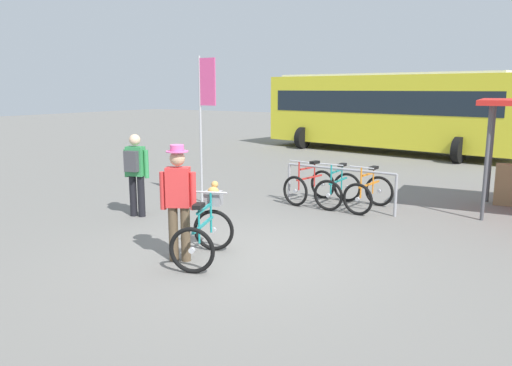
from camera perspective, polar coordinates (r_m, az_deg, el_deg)
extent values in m
plane|color=slate|center=(7.79, -1.67, -8.13)|extent=(80.00, 80.00, 0.00)
cylinder|color=#99999E|center=(11.31, 3.79, 0.04)|extent=(0.06, 0.06, 0.85)
cylinder|color=#99999E|center=(10.30, 15.59, -1.39)|extent=(0.06, 0.06, 0.85)
cylinder|color=#99999E|center=(10.67, 9.48, 1.59)|extent=(2.45, 0.14, 0.05)
torus|color=black|center=(11.69, 7.57, -0.16)|extent=(0.66, 0.18, 0.66)
cylinder|color=#B7B7BC|center=(11.69, 7.57, -0.16)|extent=(0.09, 0.07, 0.08)
torus|color=black|center=(10.88, 4.48, -0.90)|extent=(0.66, 0.18, 0.66)
cylinder|color=#B7B7BC|center=(10.88, 4.48, -0.90)|extent=(0.09, 0.07, 0.08)
cube|color=red|center=(11.24, 6.11, 0.61)|extent=(0.20, 0.91, 0.04)
cube|color=red|center=(11.16, 5.98, 1.71)|extent=(0.14, 0.61, 0.04)
cylinder|color=red|center=(11.37, 6.66, 0.97)|extent=(0.03, 0.03, 0.55)
cube|color=black|center=(11.33, 6.69, 2.35)|extent=(0.16, 0.26, 0.06)
cylinder|color=red|center=(10.92, 4.90, 0.81)|extent=(0.03, 0.03, 0.63)
cylinder|color=#B7B7BC|center=(10.87, 4.93, 2.45)|extent=(0.52, 0.12, 0.03)
torus|color=black|center=(11.43, 10.31, -0.48)|extent=(0.66, 0.09, 0.66)
cylinder|color=#B7B7BC|center=(11.43, 10.31, -0.48)|extent=(0.08, 0.06, 0.08)
torus|color=black|center=(10.51, 8.20, -1.39)|extent=(0.66, 0.09, 0.66)
cylinder|color=#B7B7BC|center=(10.51, 8.20, -1.39)|extent=(0.08, 0.06, 0.08)
cube|color=teal|center=(10.93, 9.34, 0.24)|extent=(0.04, 0.92, 0.04)
cube|color=teal|center=(10.84, 9.27, 1.37)|extent=(0.04, 0.61, 0.04)
cylinder|color=teal|center=(11.09, 9.72, 0.64)|extent=(0.03, 0.03, 0.55)
cube|color=black|center=(11.04, 9.76, 2.04)|extent=(0.12, 0.24, 0.06)
cylinder|color=teal|center=(10.56, 8.52, 0.40)|extent=(0.03, 0.03, 0.63)
cylinder|color=#B7B7BC|center=(10.51, 8.57, 2.09)|extent=(0.52, 0.03, 0.03)
torus|color=black|center=(11.16, 13.81, -0.89)|extent=(0.67, 0.15, 0.66)
cylinder|color=#B7B7BC|center=(11.16, 13.81, -0.89)|extent=(0.09, 0.07, 0.08)
torus|color=black|center=(10.25, 11.47, -1.81)|extent=(0.67, 0.15, 0.66)
cylinder|color=#B7B7BC|center=(10.25, 11.47, -1.81)|extent=(0.09, 0.07, 0.08)
cube|color=orange|center=(10.66, 12.74, -0.15)|extent=(0.12, 0.92, 0.04)
cube|color=orange|center=(10.57, 12.67, 1.01)|extent=(0.09, 0.61, 0.04)
cylinder|color=orange|center=(10.81, 13.17, 0.25)|extent=(0.03, 0.03, 0.55)
cube|color=black|center=(10.77, 13.23, 1.69)|extent=(0.14, 0.25, 0.06)
cylinder|color=orange|center=(10.30, 11.84, 0.02)|extent=(0.03, 0.03, 0.63)
cylinder|color=#B7B7BC|center=(10.24, 11.90, 1.75)|extent=(0.52, 0.08, 0.03)
torus|color=black|center=(6.99, -7.30, -7.60)|extent=(0.64, 0.28, 0.66)
cylinder|color=#B7B7BC|center=(6.99, -7.30, -7.60)|extent=(0.10, 0.08, 0.08)
torus|color=black|center=(7.91, -4.85, -5.36)|extent=(0.64, 0.28, 0.66)
cylinder|color=#B7B7BC|center=(7.91, -4.85, -5.36)|extent=(0.10, 0.08, 0.08)
cube|color=teal|center=(7.39, -6.03, -4.74)|extent=(0.35, 0.87, 0.04)
cube|color=teal|center=(7.37, -5.94, -2.96)|extent=(0.25, 0.59, 0.04)
cylinder|color=teal|center=(7.20, -6.49, -4.73)|extent=(0.03, 0.03, 0.55)
cube|color=black|center=(7.14, -6.54, -2.61)|extent=(0.20, 0.27, 0.06)
cylinder|color=teal|center=(7.72, -5.15, -3.35)|extent=(0.03, 0.03, 0.63)
cylinder|color=#B7B7BC|center=(7.65, -5.19, -1.06)|extent=(0.50, 0.21, 0.03)
cube|color=gray|center=(7.81, -4.86, -1.72)|extent=(0.31, 0.28, 0.22)
ellipsoid|color=tan|center=(7.79, -4.87, -1.00)|extent=(0.22, 0.21, 0.16)
sphere|color=tan|center=(7.84, -4.71, -0.16)|extent=(0.11, 0.11, 0.11)
cylinder|color=brown|center=(7.48, -8.01, -5.75)|extent=(0.14, 0.14, 0.82)
cylinder|color=brown|center=(7.51, -9.36, -5.71)|extent=(0.14, 0.14, 0.82)
cube|color=red|center=(7.33, -8.84, -0.47)|extent=(0.39, 0.34, 0.58)
cylinder|color=red|center=(7.28, -7.16, -0.91)|extent=(0.09, 0.09, 0.55)
cylinder|color=red|center=(7.37, -10.53, -0.86)|extent=(0.09, 0.09, 0.55)
sphere|color=tan|center=(7.26, -8.93, 2.78)|extent=(0.22, 0.22, 0.22)
cylinder|color=#E05999|center=(7.25, -8.96, 3.56)|extent=(0.32, 0.32, 0.02)
cylinder|color=#E05999|center=(7.24, -8.97, 3.96)|extent=(0.20, 0.20, 0.09)
cylinder|color=black|center=(10.27, -13.78, -1.42)|extent=(0.14, 0.14, 0.82)
cylinder|color=black|center=(10.18, -12.90, -1.49)|extent=(0.14, 0.14, 0.82)
cube|color=#338C4C|center=(10.11, -13.51, 2.43)|extent=(0.38, 0.28, 0.58)
cylinder|color=#338C4C|center=(10.24, -14.51, 2.20)|extent=(0.09, 0.09, 0.55)
cylinder|color=#338C4C|center=(10.02, -12.35, 2.12)|extent=(0.09, 0.09, 0.55)
sphere|color=beige|center=(10.06, -13.62, 4.79)|extent=(0.22, 0.22, 0.22)
cube|color=#3F3F44|center=(9.97, -13.98, 2.41)|extent=(0.29, 0.21, 0.40)
cube|color=yellow|center=(20.69, 14.84, 7.97)|extent=(10.26, 3.97, 2.70)
cube|color=#19232D|center=(20.67, 14.88, 8.94)|extent=(9.47, 3.87, 0.84)
cube|color=silver|center=(20.67, 15.02, 11.82)|extent=(9.24, 3.58, 0.08)
cylinder|color=black|center=(21.37, 5.32, 5.13)|extent=(0.38, 0.93, 0.90)
cylinder|color=black|center=(23.44, 8.91, 5.54)|extent=(0.38, 0.93, 0.90)
cylinder|color=black|center=(18.37, 22.02, 3.48)|extent=(0.38, 0.93, 0.90)
cylinder|color=black|center=(20.74, 24.31, 4.06)|extent=(0.38, 0.93, 0.90)
cylinder|color=#4C4C51|center=(12.27, 25.14, 3.07)|extent=(0.07, 0.07, 2.20)
cylinder|color=#4C4C51|center=(10.48, 24.70, 1.97)|extent=(0.07, 0.07, 2.20)
cylinder|color=#B2B2B7|center=(11.14, -6.31, 5.94)|extent=(0.05, 0.05, 3.20)
cube|color=#E54C8C|center=(10.96, -5.51, 11.37)|extent=(0.40, 0.03, 1.00)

